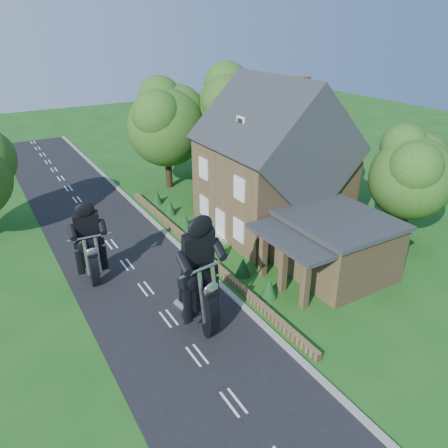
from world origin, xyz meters
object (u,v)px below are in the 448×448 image
garden_wall (199,251)px  house (273,167)px  motorcycle_follow (93,269)px  annex (334,245)px  motorcycle_lead (200,312)px

garden_wall → house: house is taller
motorcycle_follow → annex: bearing=158.2°
house → motorcycle_lead: 12.50m
motorcycle_follow → house: bearing=-171.7°
annex → motorcycle_follow: 13.51m
motorcycle_lead → motorcycle_follow: 7.41m
house → annex: house is taller
annex → motorcycle_follow: (-12.00, 6.12, -1.05)m
garden_wall → motorcycle_lead: (-3.29, -6.38, 0.68)m
garden_wall → motorcycle_follow: 6.46m
house → garden_wall: bearing=-170.8°
annex → motorcycle_follow: annex is taller
house → motorcycle_follow: (-12.63, -0.68, -3.63)m
annex → motorcycle_lead: annex is taller
garden_wall → house: (6.19, 1.00, 4.14)m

